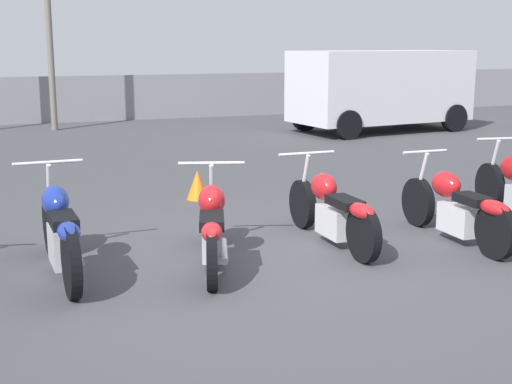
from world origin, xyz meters
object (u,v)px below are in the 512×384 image
Objects in this scene: traffic_cone_near at (198,185)px; parked_van at (381,87)px; motorcycle_slot_3 at (333,210)px; motorcycle_slot_4 at (457,208)px; motorcycle_slot_1 at (60,231)px; motorcycle_slot_2 at (212,227)px.

parked_van is at bearing 42.89° from traffic_cone_near.
motorcycle_slot_4 reaches higher than motorcycle_slot_3.
motorcycle_slot_1 is at bearing -127.87° from traffic_cone_near.
motorcycle_slot_2 is (1.49, -0.25, -0.04)m from motorcycle_slot_1.
motorcycle_slot_1 is at bearing 175.39° from motorcycle_slot_4.
traffic_cone_near is at bearing -54.05° from parked_van.
motorcycle_slot_3 is 0.45× the size of parked_van.
parked_van is at bearing 56.58° from motorcycle_slot_3.
parked_van reaches higher than traffic_cone_near.
motorcycle_slot_4 is (2.89, -0.15, -0.01)m from motorcycle_slot_2.
traffic_cone_near is at bearing 104.78° from motorcycle_slot_3.
parked_van reaches higher than motorcycle_slot_1.
motorcycle_slot_2 is at bearing -103.37° from traffic_cone_near.
motorcycle_slot_2 is 1.53m from motorcycle_slot_3.
parked_van is 10.94× the size of traffic_cone_near.
motorcycle_slot_1 is 3.64m from traffic_cone_near.
motorcycle_slot_2 is at bearing -170.62° from motorcycle_slot_3.
motorcycle_slot_4 is at bearing -7.06° from motorcycle_slot_1.
motorcycle_slot_4 is at bearing -32.51° from parked_van.
motorcycle_slot_4 is (4.39, -0.39, -0.05)m from motorcycle_slot_1.
motorcycle_slot_4 is 10.54m from parked_van.
parked_van reaches higher than motorcycle_slot_2.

